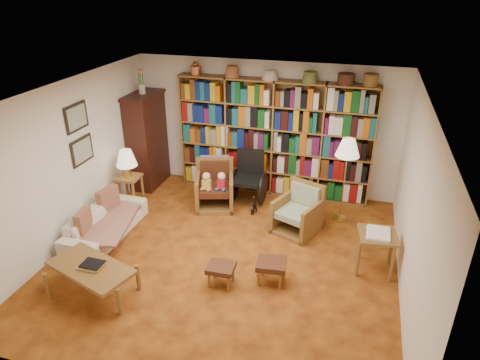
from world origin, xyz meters
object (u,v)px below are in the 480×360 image
at_px(footstool_a, 221,269).
at_px(footstool_b, 271,265).
at_px(coffee_table, 91,269).
at_px(armchair_leather, 216,187).
at_px(armchair_sage, 298,213).
at_px(sofa, 105,223).
at_px(wheelchair, 248,180).
at_px(side_table_papers, 377,240).
at_px(floor_lamp, 348,151).
at_px(side_table_lamp, 130,185).

distance_m(footstool_a, footstool_b, 0.69).
bearing_deg(coffee_table, armchair_leather, 74.77).
xyz_separation_m(armchair_leather, armchair_sage, (1.58, -0.43, -0.05)).
xyz_separation_m(armchair_sage, footstool_a, (-0.77, -1.72, -0.05)).
distance_m(armchair_leather, footstool_a, 2.29).
xyz_separation_m(sofa, wheelchair, (1.92, 1.76, 0.22)).
bearing_deg(side_table_papers, floor_lamp, 113.86).
bearing_deg(footstool_b, floor_lamp, 68.20).
relative_size(wheelchair, floor_lamp, 0.68).
relative_size(armchair_sage, floor_lamp, 0.60).
bearing_deg(footstool_b, sofa, 172.27).
relative_size(wheelchair, footstool_a, 2.69).
xyz_separation_m(side_table_papers, footstool_b, (-1.36, -0.70, -0.23)).
bearing_deg(side_table_lamp, sofa, -84.31).
xyz_separation_m(floor_lamp, coffee_table, (-3.02, -2.88, -0.89)).
relative_size(sofa, wheelchair, 1.62).
bearing_deg(wheelchair, armchair_sage, -32.90).
distance_m(sofa, side_table_papers, 4.22).
relative_size(side_table_papers, footstool_b, 1.44).
height_order(side_table_lamp, side_table_papers, side_table_papers).
height_order(sofa, side_table_papers, side_table_papers).
height_order(armchair_leather, armchair_sage, armchair_leather).
xyz_separation_m(sofa, side_table_lamp, (-0.10, 1.00, 0.20)).
xyz_separation_m(footstool_a, footstool_b, (0.65, 0.24, 0.03)).
distance_m(sofa, footstool_b, 2.86).
bearing_deg(wheelchair, footstool_a, -83.66).
bearing_deg(side_table_lamp, armchair_leather, 19.38).
relative_size(armchair_sage, footstool_b, 2.02).
relative_size(side_table_lamp, footstool_b, 1.38).
bearing_deg(armchair_sage, side_table_lamp, -178.27).
height_order(side_table_lamp, armchair_leather, armchair_leather).
bearing_deg(floor_lamp, side_table_lamp, -170.92).
xyz_separation_m(armchair_leather, footstool_a, (0.81, -2.14, -0.10)).
xyz_separation_m(side_table_lamp, coffee_table, (0.71, -2.28, -0.05)).
xyz_separation_m(wheelchair, floor_lamp, (1.71, -0.17, 0.83)).
xyz_separation_m(armchair_leather, wheelchair, (0.54, 0.24, 0.11)).
bearing_deg(wheelchair, side_table_papers, -32.53).
bearing_deg(coffee_table, armchair_sage, 45.43).
relative_size(floor_lamp, side_table_papers, 2.36).
xyz_separation_m(sofa, footstool_a, (2.19, -0.62, 0.02)).
bearing_deg(side_table_lamp, footstool_b, -25.30).
distance_m(side_table_lamp, footstool_b, 3.25).
bearing_deg(floor_lamp, side_table_papers, -66.14).
bearing_deg(armchair_sage, sofa, -159.67).
xyz_separation_m(armchair_sage, floor_lamp, (0.67, 0.50, 0.98)).
bearing_deg(armchair_sage, footstool_a, -114.18).
bearing_deg(armchair_sage, wheelchair, 147.10).
xyz_separation_m(armchair_sage, footstool_b, (-0.12, -1.48, -0.03)).
bearing_deg(coffee_table, sofa, 115.64).
relative_size(armchair_sage, wheelchair, 0.88).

